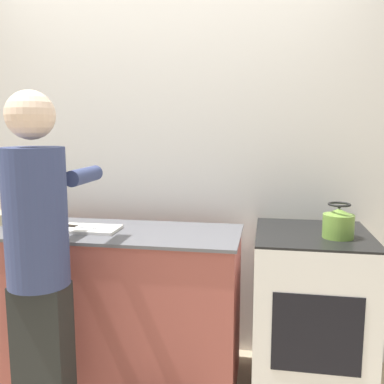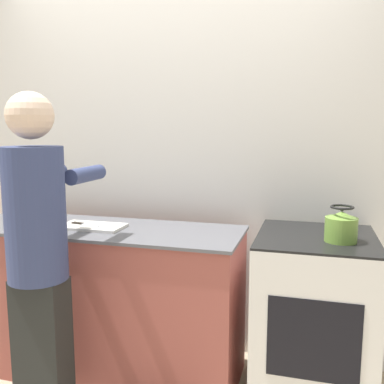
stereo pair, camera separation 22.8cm
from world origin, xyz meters
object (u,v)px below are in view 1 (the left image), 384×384
object	(u,v)px
person	(39,252)
kettle	(338,223)
cutting_board	(86,229)
knife	(80,227)
oven	(310,313)
canister_jar	(32,215)
bowl_prep	(5,217)

from	to	relation	value
person	kettle	world-z (taller)	person
cutting_board	knife	bearing A→B (deg)	-177.58
oven	cutting_board	distance (m)	1.36
knife	canister_jar	distance (m)	0.31
person	knife	world-z (taller)	person
person	cutting_board	world-z (taller)	person
oven	person	xyz separation A→B (m)	(-1.30, -0.58, 0.46)
oven	kettle	world-z (taller)	kettle
cutting_board	knife	xyz separation A→B (m)	(-0.04, -0.00, 0.01)
cutting_board	kettle	world-z (taller)	kettle
knife	kettle	bearing A→B (deg)	9.58
oven	canister_jar	xyz separation A→B (m)	(-1.63, -0.07, 0.52)
cutting_board	knife	world-z (taller)	knife
knife	kettle	distance (m)	1.44
canister_jar	person	bearing A→B (deg)	-57.09
person	oven	bearing A→B (deg)	24.05
knife	bowl_prep	xyz separation A→B (m)	(-0.55, 0.11, 0.01)
cutting_board	bowl_prep	world-z (taller)	bowl_prep
cutting_board	kettle	bearing A→B (deg)	-0.08
bowl_prep	canister_jar	world-z (taller)	canister_jar
kettle	oven	bearing A→B (deg)	141.95
kettle	bowl_prep	distance (m)	1.99
oven	knife	world-z (taller)	knife
oven	person	distance (m)	1.50
bowl_prep	knife	bearing A→B (deg)	-11.38
oven	canister_jar	distance (m)	1.71
oven	cutting_board	size ratio (longest dim) A/B	2.47
oven	cutting_board	xyz separation A→B (m)	(-1.28, -0.09, 0.45)
person	knife	bearing A→B (deg)	92.57
knife	cutting_board	bearing A→B (deg)	12.00
bowl_prep	oven	bearing A→B (deg)	-0.65
canister_jar	kettle	bearing A→B (deg)	-0.68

